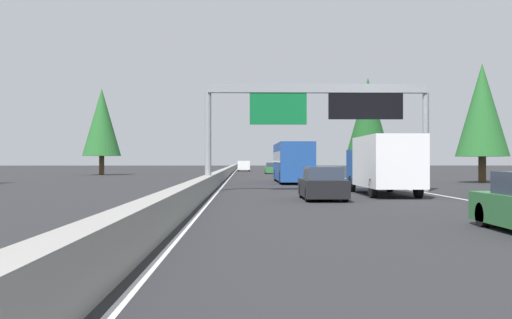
% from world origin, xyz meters
% --- Properties ---
extents(ground_plane, '(320.00, 320.00, 0.00)m').
position_xyz_m(ground_plane, '(60.00, 0.00, 0.00)').
color(ground_plane, '#262628').
extents(median_barrier, '(180.00, 0.56, 0.90)m').
position_xyz_m(median_barrier, '(80.00, 0.30, 0.45)').
color(median_barrier, gray).
rests_on(median_barrier, ground).
extents(shoulder_stripe_right, '(160.00, 0.16, 0.01)m').
position_xyz_m(shoulder_stripe_right, '(70.00, -11.52, 0.01)').
color(shoulder_stripe_right, silver).
rests_on(shoulder_stripe_right, ground).
extents(shoulder_stripe_median, '(160.00, 0.16, 0.01)m').
position_xyz_m(shoulder_stripe_median, '(70.00, -0.25, 0.01)').
color(shoulder_stripe_median, silver).
rests_on(shoulder_stripe_median, ground).
extents(sign_gantry_overhead, '(0.50, 12.68, 6.06)m').
position_xyz_m(sign_gantry_overhead, '(33.96, -6.04, 4.82)').
color(sign_gantry_overhead, gray).
rests_on(sign_gantry_overhead, ground).
extents(sedan_far_left, '(4.40, 1.80, 1.47)m').
position_xyz_m(sedan_far_left, '(26.35, -5.22, 0.68)').
color(sedan_far_left, black).
rests_on(sedan_far_left, ground).
extents(bus_near_center, '(11.50, 2.55, 3.10)m').
position_xyz_m(bus_near_center, '(48.55, -5.55, 1.72)').
color(bus_near_center, '#1E4793').
rests_on(bus_near_center, ground).
extents(sedan_distant_b, '(4.40, 1.80, 1.47)m').
position_xyz_m(sedan_distant_b, '(81.71, -5.35, 0.68)').
color(sedan_distant_b, '#2D6B38').
rests_on(sedan_distant_b, ground).
extents(box_truck_far_right, '(8.50, 2.40, 2.95)m').
position_xyz_m(box_truck_far_right, '(30.28, -8.78, 1.61)').
color(box_truck_far_right, white).
rests_on(box_truck_far_right, ground).
extents(minivan_near_right, '(5.00, 1.95, 1.69)m').
position_xyz_m(minivan_near_right, '(101.44, -1.63, 0.95)').
color(minivan_near_right, white).
rests_on(minivan_near_right, ground).
extents(conifer_right_mid, '(4.13, 4.13, 9.38)m').
position_xyz_m(conifer_right_mid, '(47.68, -20.39, 5.70)').
color(conifer_right_mid, '#4C3823').
rests_on(conifer_right_mid, ground).
extents(conifer_right_far, '(5.24, 5.24, 11.91)m').
position_xyz_m(conifer_right_far, '(75.89, -16.91, 7.24)').
color(conifer_right_far, '#4C3823').
rests_on(conifer_right_far, ground).
extents(conifer_left_mid, '(4.61, 4.61, 10.48)m').
position_xyz_m(conifer_left_mid, '(75.26, 15.51, 6.37)').
color(conifer_left_mid, '#4C3823').
rests_on(conifer_left_mid, ground).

